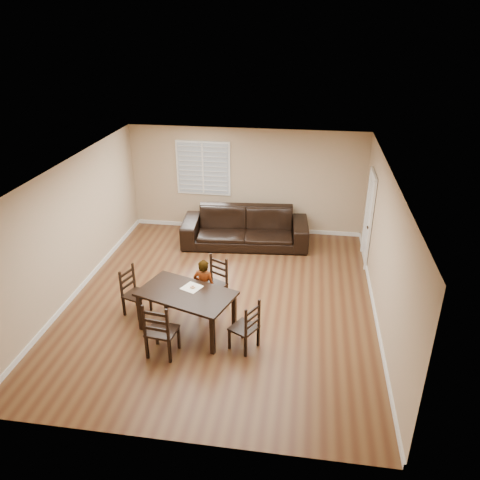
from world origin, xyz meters
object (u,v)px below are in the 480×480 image
Objects in this scene: chair_left at (131,292)px; chair_right at (249,329)px; dining_table at (186,297)px; chair_far at (159,334)px; chair_near at (217,282)px; donut at (193,287)px; sofa at (245,228)px; child at (204,287)px.

chair_left is 2.50m from chair_right.
chair_far is (-0.26, -0.84, -0.21)m from dining_table.
chair_near is 1.04× the size of chair_left.
chair_left is (-1.54, -0.59, -0.02)m from chair_near.
donut is 3.52m from sofa.
dining_table is at bearing -80.55° from chair_right.
chair_right is 0.83× the size of child.
chair_near is 0.93m from donut.
sofa is at bearing -9.18° from chair_left.
sofa is (0.46, 3.48, -0.35)m from donut.
chair_right is at bearing -90.23° from chair_left.
donut is at bearing -101.21° from chair_far.
child is (-0.99, 0.99, 0.14)m from chair_right.
chair_near is 1.65m from chair_left.
child is at bearing 74.32° from donut.
chair_left is at bearing -122.85° from sofa.
donut is (-1.10, 0.59, 0.37)m from chair_right.
chair_near is at bearing 89.04° from dining_table.
chair_far is at bearing -104.90° from sofa.
chair_right is at bearing -28.09° from donut.
sofa is at bearing 82.48° from donut.
chair_far reaches higher than chair_left.
dining_table is at bearing -89.77° from chair_left.
child is (1.38, 0.17, 0.14)m from chair_left.
sofa is at bearing -92.93° from chair_far.
chair_left reaches higher than sofa.
child is (0.45, 1.41, 0.09)m from chair_far.
chair_near is 0.47m from child.
sofa is (0.54, 3.65, -0.24)m from dining_table.
dining_table is 3.69m from sofa.
chair_right reaches higher than dining_table.
child is at bearing -106.01° from chair_right.
chair_far is 0.92× the size of child.
child is 3.10m from sofa.
chair_right is at bearing 139.32° from child.
chair_left reaches higher than chair_right.
dining_table is at bearing -99.81° from chair_far.
chair_near is 2.66m from sofa.
dining_table is at bearing -114.89° from donut.
child is at bearing 90.00° from dining_table.
chair_right is 10.25× the size of donut.
dining_table is 0.22m from donut.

